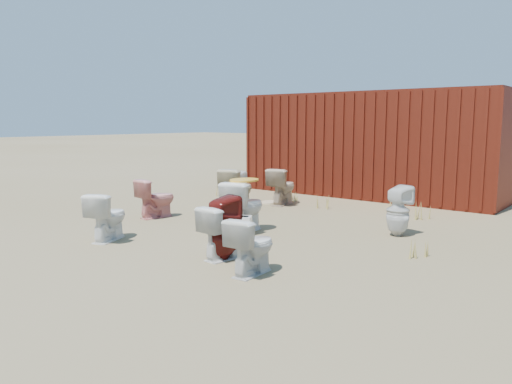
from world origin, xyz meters
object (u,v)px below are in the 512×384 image
Objects in this scene: toilet_front_e at (252,246)px; toilet_back_beige_right at (237,189)px; shipping_container at (376,144)px; toilet_front_a at (108,216)px; toilet_back_a at (238,187)px; toilet_front_pink at (156,198)px; toilet_back_beige_left at (282,186)px; toilet_back_yellowlid at (244,206)px; toilet_back_e at (398,211)px; toilet_front_maroon at (222,228)px; loose_tank at (235,228)px; toilet_front_c at (225,232)px.

toilet_back_beige_right reaches higher than toilet_front_e.
toilet_front_a is (-0.95, -6.91, -0.84)m from shipping_container.
toilet_back_a is at bearing -51.53° from toilet_front_e.
toilet_back_beige_left is at bearing -101.84° from toilet_front_pink.
toilet_back_beige_right is at bearing 58.42° from toilet_back_beige_left.
toilet_back_yellowlid is (1.05, -2.49, 0.02)m from toilet_back_beige_left.
toilet_back_a is at bearing -58.85° from toilet_back_beige_right.
toilet_back_e is at bearing -160.95° from toilet_front_a.
toilet_front_pink is at bearing -5.39° from toilet_back_yellowlid.
toilet_front_maroon is 1.01× the size of toilet_back_yellowlid.
loose_tank is (-1.29, 1.17, -0.16)m from toilet_front_e.
toilet_front_a is 1.43× the size of loose_tank.
toilet_front_a is at bearing 78.09° from toilet_back_beige_left.
shipping_container is 3.97m from toilet_back_beige_right.
toilet_front_pink is 1.03× the size of toilet_front_c.
toilet_front_c is at bearing -84.18° from loose_tank.
toilet_front_c is at bearing -27.38° from toilet_front_e.
toilet_front_pink is at bearing 141.67° from loose_tank.
toilet_front_a is 2.70m from toilet_front_e.
toilet_front_c reaches higher than toilet_back_a.
toilet_front_e is at bearing -71.11° from loose_tank.
toilet_front_maroon is 2.92m from toilet_back_e.
toilet_back_a is at bearing -55.48° from toilet_back_yellowlid.
toilet_back_beige_left reaches higher than loose_tank.
toilet_front_e is at bearing 157.69° from toilet_front_a.
toilet_back_e is at bearing -104.32° from toilet_front_e.
toilet_front_a is at bearing 19.66° from toilet_front_maroon.
toilet_front_maroon is 1.00× the size of toilet_back_beige_right.
toilet_front_pink is 0.87× the size of toilet_front_maroon.
toilet_back_beige_left is at bearing -8.21° from toilet_back_e.
toilet_front_pink is at bearing 59.60° from toilet_back_beige_left.
toilet_back_beige_left is at bearing 84.28° from loose_tank.
toilet_front_a is at bearing 15.27° from toilet_front_c.
toilet_front_a reaches higher than toilet_front_pink.
toilet_back_beige_right is (-2.26, 2.86, 0.06)m from toilet_front_c.
shipping_container reaches higher than toilet_back_a.
toilet_back_e is 1.55× the size of loose_tank.
toilet_front_c is 1.01× the size of toilet_back_a.
toilet_front_pink is at bearing -27.87° from toilet_front_e.
toilet_front_maroon reaches higher than toilet_front_pink.
shipping_container is at bearing -127.44° from toilet_back_a.
toilet_front_maroon is at bearing 79.76° from toilet_back_e.
toilet_front_a is 1.05× the size of toilet_back_a.
toilet_back_e is at bearing 159.22° from toilet_back_a.
toilet_back_beige_left is (-1.87, 3.84, 0.04)m from toilet_front_c.
toilet_front_e is 4.31m from toilet_back_beige_right.
toilet_back_beige_right is (-0.39, -0.99, 0.02)m from toilet_back_beige_left.
toilet_front_c is at bearing 112.83° from toilet_back_yellowlid.
shipping_container is at bearing -99.87° from toilet_front_pink.
toilet_back_yellowlid is (1.44, -1.50, -0.00)m from toilet_back_beige_right.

